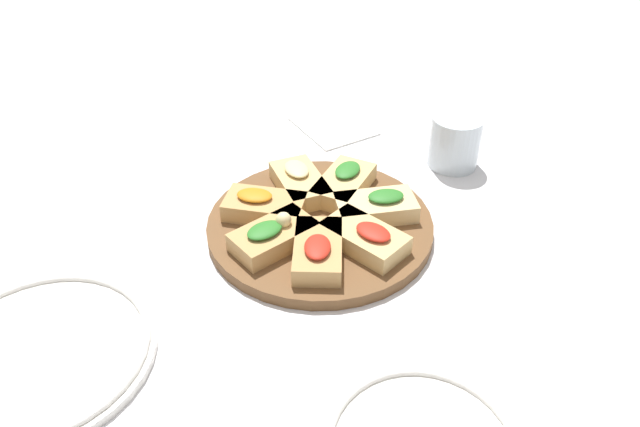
{
  "coord_description": "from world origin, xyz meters",
  "views": [
    {
      "loc": [
        -0.42,
        0.55,
        0.55
      ],
      "look_at": [
        0.0,
        0.0,
        0.03
      ],
      "focal_mm": 35.0,
      "sensor_mm": 36.0,
      "label": 1
    }
  ],
  "objects_px": {
    "plate_right": "(40,353)",
    "napkin_stack": "(334,126)",
    "serving_board": "(320,226)",
    "water_glass": "(455,141)"
  },
  "relations": [
    {
      "from": "plate_right",
      "to": "water_glass",
      "type": "height_order",
      "value": "water_glass"
    },
    {
      "from": "serving_board",
      "to": "napkin_stack",
      "type": "bearing_deg",
      "value": -57.21
    },
    {
      "from": "serving_board",
      "to": "water_glass",
      "type": "bearing_deg",
      "value": -103.3
    },
    {
      "from": "plate_right",
      "to": "napkin_stack",
      "type": "distance_m",
      "value": 0.63
    },
    {
      "from": "plate_right",
      "to": "napkin_stack",
      "type": "bearing_deg",
      "value": -84.99
    },
    {
      "from": "plate_right",
      "to": "water_glass",
      "type": "bearing_deg",
      "value": -105.02
    },
    {
      "from": "water_glass",
      "to": "napkin_stack",
      "type": "distance_m",
      "value": 0.23
    },
    {
      "from": "serving_board",
      "to": "water_glass",
      "type": "xyz_separation_m",
      "value": [
        -0.06,
        -0.27,
        0.03
      ]
    },
    {
      "from": "serving_board",
      "to": "water_glass",
      "type": "relative_size",
      "value": 3.72
    },
    {
      "from": "plate_right",
      "to": "napkin_stack",
      "type": "xyz_separation_m",
      "value": [
        0.05,
        -0.62,
        -0.0
      ]
    }
  ]
}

